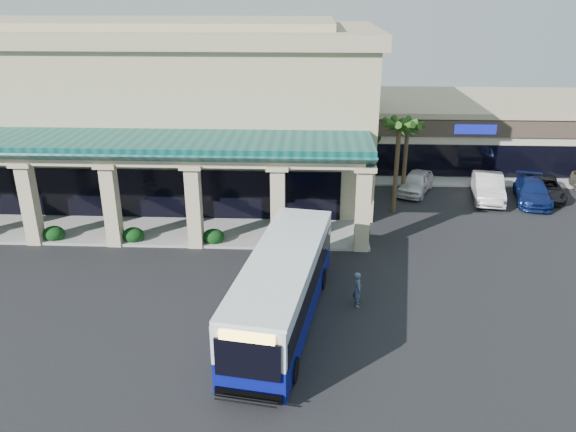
{
  "coord_description": "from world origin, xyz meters",
  "views": [
    {
      "loc": [
        3.31,
        -22.62,
        13.07
      ],
      "look_at": [
        2.07,
        4.4,
        2.2
      ],
      "focal_mm": 35.0,
      "sensor_mm": 36.0,
      "label": 1
    }
  ],
  "objects_px": {
    "pedestrian": "(358,289)",
    "car_gray": "(544,188)",
    "car_red": "(533,192)",
    "car_silver": "(416,182)",
    "car_white": "(488,187)",
    "transit_bus": "(283,290)"
  },
  "relations": [
    {
      "from": "transit_bus",
      "to": "car_gray",
      "type": "height_order",
      "value": "transit_bus"
    },
    {
      "from": "car_silver",
      "to": "car_white",
      "type": "xyz_separation_m",
      "value": [
        4.6,
        -1.16,
        0.11
      ]
    },
    {
      "from": "transit_bus",
      "to": "car_white",
      "type": "relative_size",
      "value": 2.18
    },
    {
      "from": "transit_bus",
      "to": "pedestrian",
      "type": "height_order",
      "value": "transit_bus"
    },
    {
      "from": "car_white",
      "to": "car_gray",
      "type": "distance_m",
      "value": 4.03
    },
    {
      "from": "car_silver",
      "to": "car_gray",
      "type": "xyz_separation_m",
      "value": [
        8.57,
        -0.51,
        -0.08
      ]
    },
    {
      "from": "transit_bus",
      "to": "car_red",
      "type": "distance_m",
      "value": 22.03
    },
    {
      "from": "pedestrian",
      "to": "car_gray",
      "type": "relative_size",
      "value": 0.34
    },
    {
      "from": "transit_bus",
      "to": "car_gray",
      "type": "relative_size",
      "value": 2.35
    },
    {
      "from": "transit_bus",
      "to": "car_gray",
      "type": "distance_m",
      "value": 23.57
    },
    {
      "from": "transit_bus",
      "to": "car_gray",
      "type": "bearing_deg",
      "value": 53.25
    },
    {
      "from": "car_gray",
      "to": "car_red",
      "type": "bearing_deg",
      "value": -128.79
    },
    {
      "from": "pedestrian",
      "to": "car_gray",
      "type": "height_order",
      "value": "pedestrian"
    },
    {
      "from": "transit_bus",
      "to": "car_white",
      "type": "xyz_separation_m",
      "value": [
        12.93,
        15.75,
        -0.72
      ]
    },
    {
      "from": "transit_bus",
      "to": "car_silver",
      "type": "distance_m",
      "value": 18.86
    },
    {
      "from": "car_silver",
      "to": "car_red",
      "type": "distance_m",
      "value": 7.58
    },
    {
      "from": "car_silver",
      "to": "car_red",
      "type": "bearing_deg",
      "value": 12.04
    },
    {
      "from": "car_red",
      "to": "pedestrian",
      "type": "bearing_deg",
      "value": -120.4
    },
    {
      "from": "car_white",
      "to": "car_red",
      "type": "xyz_separation_m",
      "value": [
        2.83,
        -0.36,
        -0.12
      ]
    },
    {
      "from": "transit_bus",
      "to": "car_silver",
      "type": "bearing_deg",
      "value": 72.88
    },
    {
      "from": "car_white",
      "to": "car_gray",
      "type": "relative_size",
      "value": 1.08
    },
    {
      "from": "car_red",
      "to": "car_silver",
      "type": "bearing_deg",
      "value": -179.89
    }
  ]
}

